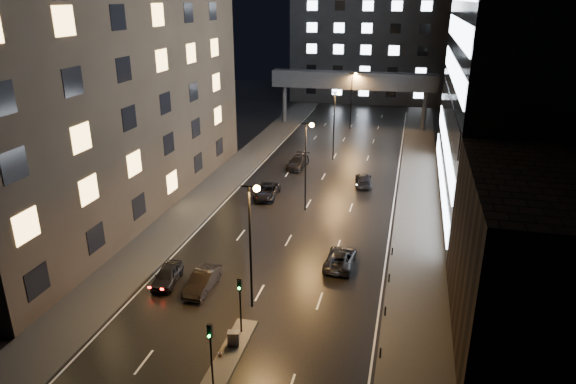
# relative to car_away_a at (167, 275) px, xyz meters

# --- Properties ---
(ground) EXTENTS (160.00, 160.00, 0.00)m
(ground) POSITION_rel_car_away_a_xyz_m (7.99, 30.34, -0.75)
(ground) COLOR black
(ground) RESTS_ON ground
(sidewalk_left) EXTENTS (5.00, 110.00, 0.15)m
(sidewalk_left) POSITION_rel_car_away_a_xyz_m (-4.51, 25.34, -0.67)
(sidewalk_left) COLOR #383533
(sidewalk_left) RESTS_ON ground
(sidewalk_right) EXTENTS (5.00, 110.00, 0.15)m
(sidewalk_right) POSITION_rel_car_away_a_xyz_m (20.49, 25.34, -0.67)
(sidewalk_right) COLOR #383533
(sidewalk_right) RESTS_ON ground
(building_left) EXTENTS (15.00, 48.00, 40.00)m
(building_left) POSITION_rel_car_away_a_xyz_m (-14.51, 14.34, 19.25)
(building_left) COLOR #2D2319
(building_left) RESTS_ON ground
(building_right_low) EXTENTS (10.00, 18.00, 12.00)m
(building_right_low) POSITION_rel_car_away_a_xyz_m (27.99, -0.66, 5.25)
(building_right_low) COLOR black
(building_right_low) RESTS_ON ground
(building_far) EXTENTS (34.00, 14.00, 25.00)m
(building_far) POSITION_rel_car_away_a_xyz_m (7.99, 88.34, 11.75)
(building_far) COLOR #333335
(building_far) RESTS_ON ground
(skybridge) EXTENTS (30.00, 3.00, 10.00)m
(skybridge) POSITION_rel_car_away_a_xyz_m (7.99, 60.34, 7.59)
(skybridge) COLOR #333335
(skybridge) RESTS_ON ground
(median_island) EXTENTS (1.60, 8.00, 0.15)m
(median_island) POSITION_rel_car_away_a_xyz_m (8.29, -7.66, -0.67)
(median_island) COLOR #383533
(median_island) RESTS_ON ground
(traffic_signal_near) EXTENTS (0.28, 0.34, 4.40)m
(traffic_signal_near) POSITION_rel_car_away_a_xyz_m (8.29, -5.17, 2.34)
(traffic_signal_near) COLOR black
(traffic_signal_near) RESTS_ON median_island
(traffic_signal_far) EXTENTS (0.28, 0.34, 4.40)m
(traffic_signal_far) POSITION_rel_car_away_a_xyz_m (8.29, -10.67, 2.34)
(traffic_signal_far) COLOR black
(traffic_signal_far) RESTS_ON median_island
(bollard_row) EXTENTS (0.12, 25.12, 0.90)m
(bollard_row) POSITION_rel_car_away_a_xyz_m (18.19, -3.16, -0.30)
(bollard_row) COLOR black
(bollard_row) RESTS_ON ground
(streetlight_near) EXTENTS (1.45, 0.50, 10.15)m
(streetlight_near) POSITION_rel_car_away_a_xyz_m (8.15, -1.66, 5.75)
(streetlight_near) COLOR black
(streetlight_near) RESTS_ON ground
(streetlight_mid_a) EXTENTS (1.45, 0.50, 10.15)m
(streetlight_mid_a) POSITION_rel_car_away_a_xyz_m (8.15, 18.34, 5.75)
(streetlight_mid_a) COLOR black
(streetlight_mid_a) RESTS_ON ground
(streetlight_mid_b) EXTENTS (1.45, 0.50, 10.15)m
(streetlight_mid_b) POSITION_rel_car_away_a_xyz_m (8.15, 38.34, 5.75)
(streetlight_mid_b) COLOR black
(streetlight_mid_b) RESTS_ON ground
(streetlight_far) EXTENTS (1.45, 0.50, 10.15)m
(streetlight_far) POSITION_rel_car_away_a_xyz_m (8.15, 58.34, 5.75)
(streetlight_far) COLOR black
(streetlight_far) RESTS_ON ground
(car_away_a) EXTENTS (2.30, 4.58, 1.50)m
(car_away_a) POSITION_rel_car_away_a_xyz_m (0.00, 0.00, 0.00)
(car_away_a) COLOR black
(car_away_a) RESTS_ON ground
(car_away_b) EXTENTS (1.77, 4.84, 1.59)m
(car_away_b) POSITION_rel_car_away_a_xyz_m (3.28, -0.23, 0.04)
(car_away_b) COLOR black
(car_away_b) RESTS_ON ground
(car_away_c) EXTENTS (2.75, 5.50, 1.49)m
(car_away_c) POSITION_rel_car_away_a_xyz_m (2.66, 21.21, -0.00)
(car_away_c) COLOR black
(car_away_c) RESTS_ON ground
(car_away_d) EXTENTS (2.65, 5.70, 1.61)m
(car_away_d) POSITION_rel_car_away_a_xyz_m (3.73, 33.41, 0.06)
(car_away_d) COLOR black
(car_away_d) RESTS_ON ground
(car_toward_a) EXTENTS (2.59, 5.33, 1.46)m
(car_toward_a) POSITION_rel_car_away_a_xyz_m (13.74, 6.46, -0.02)
(car_toward_a) COLOR black
(car_toward_a) RESTS_ON ground
(car_toward_b) EXTENTS (2.68, 5.31, 1.48)m
(car_toward_b) POSITION_rel_car_away_a_xyz_m (13.54, 28.31, -0.01)
(car_toward_b) COLOR black
(car_toward_b) RESTS_ON ground
(utility_cabinet) EXTENTS (0.89, 0.72, 1.06)m
(utility_cabinet) POSITION_rel_car_away_a_xyz_m (8.25, -6.70, -0.07)
(utility_cabinet) COLOR #525255
(utility_cabinet) RESTS_ON median_island
(cone_b) EXTENTS (0.42, 0.42, 0.57)m
(cone_b) POSITION_rel_car_away_a_xyz_m (7.75, -8.03, -0.46)
(cone_b) COLOR #FF630D
(cone_b) RESTS_ON ground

